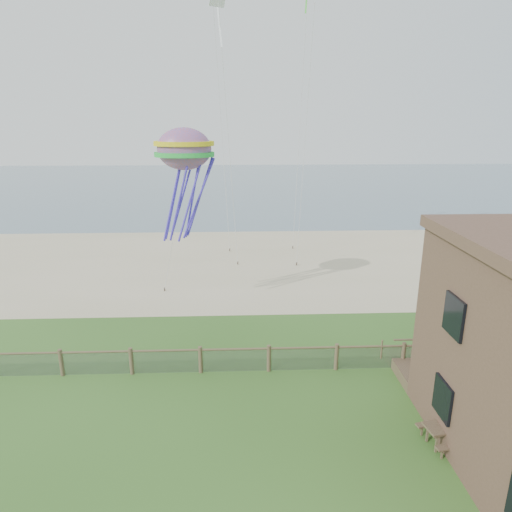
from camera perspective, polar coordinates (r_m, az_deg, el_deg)
The scene contains 7 objects.
ground at distance 16.05m, azimuth 3.21°, elevation -25.21°, with size 160.00×160.00×0.00m, color #2E531C.
sand_beach at distance 35.54m, azimuth -0.15°, elevation -0.77°, with size 72.00×20.00×0.02m, color tan.
ocean at distance 78.60m, azimuth -1.40°, elevation 8.95°, with size 160.00×68.00×0.02m, color slate.
chainlink_fence at distance 20.60m, azimuth 1.62°, elevation -12.84°, with size 36.20×0.20×1.25m, color brown, non-canonical shape.
picnic_table at distance 18.04m, azimuth 23.29°, elevation -19.68°, with size 1.94×1.47×0.82m, color brown, non-canonical shape.
octopus_kite at distance 25.24m, azimuth -8.80°, elevation 9.24°, with size 3.21×2.26×6.60m, color #FF5028, non-canonical shape.
kite_white at distance 29.93m, azimuth -4.71°, elevation 28.25°, with size 1.23×0.70×2.83m, color white, non-canonical shape.
Camera 1 is at (-1.30, -11.86, 10.73)m, focal length 32.00 mm.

